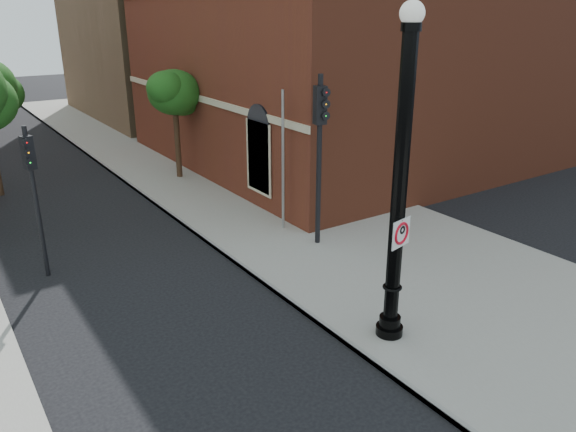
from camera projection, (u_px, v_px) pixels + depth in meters
ground at (282, 390)px, 10.93m from camera, size 120.00×120.00×0.00m
sidewalk_right at (270, 197)px, 21.82m from camera, size 8.00×60.00×0.12m
curb_edge at (175, 217)px, 19.76m from camera, size 0.10×60.00×0.14m
brick_wall_building at (395, 23)px, 28.00m from camera, size 22.30×16.30×12.50m
bg_building_tan_b at (238, 7)px, 40.19m from camera, size 22.00×14.00×14.00m
lamppost at (399, 200)px, 11.48m from camera, size 0.60×0.60×7.13m
no_parking_sign at (401, 233)px, 11.56m from camera, size 0.61×0.17×0.62m
traffic_signal_left at (32, 178)px, 14.62m from camera, size 0.32×0.37×4.19m
traffic_signal_right at (320, 134)px, 16.30m from camera, size 0.39×0.46×5.25m
utility_pole at (283, 163)px, 17.91m from camera, size 0.09×0.09×4.65m
street_tree_c at (174, 94)px, 23.13m from camera, size 2.58×2.33×4.65m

